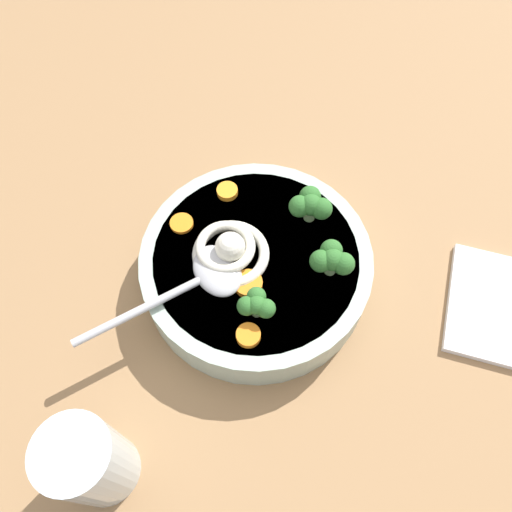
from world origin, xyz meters
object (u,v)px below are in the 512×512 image
noodle_pile (229,250)px  soup_bowl (256,267)px  drinking_glass (90,462)px  soup_spoon (206,277)px

noodle_pile → soup_bowl: bearing=177.7°
soup_bowl → drinking_glass: size_ratio=2.19×
soup_bowl → drinking_glass: (13.94, 19.16, 2.94)cm
soup_bowl → noodle_pile: 4.28cm
soup_bowl → soup_spoon: size_ratio=1.41×
drinking_glass → noodle_pile: bearing=-120.4°
soup_bowl → soup_spoon: (4.86, 2.63, 3.10)cm
noodle_pile → soup_spoon: noodle_pile is taller
soup_bowl → drinking_glass: bearing=53.9°
soup_spoon → drinking_glass: 18.85cm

